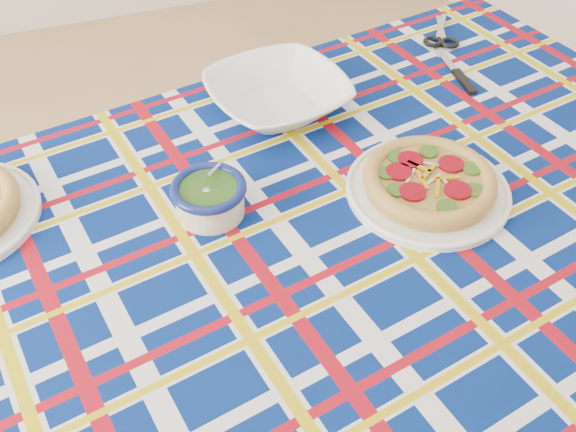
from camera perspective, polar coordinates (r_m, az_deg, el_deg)
name	(u,v)px	position (r m, az deg, el deg)	size (l,w,h in m)	color
floor	(124,337)	(1.97, -14.38, -10.40)	(4.00, 4.00, 0.00)	tan
dining_table	(327,252)	(1.18, 3.44, -3.21)	(1.80, 1.31, 0.77)	brown
tablecloth	(327,243)	(1.16, 3.49, -2.37)	(1.67, 1.06, 0.11)	navy
main_focaccia_plate	(429,181)	(1.19, 12.46, 3.07)	(0.31, 0.31, 0.06)	#AF883E
pesto_bowl	(209,195)	(1.12, -7.01, 1.82)	(0.13, 0.13, 0.08)	#1D3E11
serving_bowl	(278,95)	(1.37, -0.92, 10.67)	(0.28, 0.28, 0.07)	white
table_knife	(445,58)	(1.60, 13.80, 13.50)	(0.24, 0.02, 0.01)	silver
kitchen_scissors	(441,27)	(1.72, 13.45, 16.03)	(0.19, 0.09, 0.02)	silver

